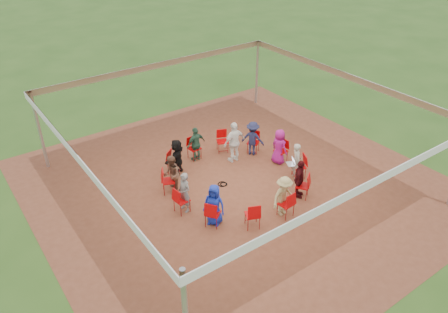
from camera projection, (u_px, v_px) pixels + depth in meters
ground at (235, 184)px, 15.33m from camera, size 80.00×80.00×0.00m
dirt_patch at (235, 184)px, 15.32m from camera, size 13.00×13.00×0.00m
tent at (236, 124)px, 14.10m from camera, size 10.33×10.33×3.00m
chair_0 at (299, 166)px, 15.49m from camera, size 0.57×0.56×0.90m
chair_1 at (281, 151)px, 16.41m from camera, size 0.48×0.46×0.90m
chair_2 at (253, 142)px, 16.97m from camera, size 0.60×0.60×0.90m
chair_3 at (223, 142)px, 17.04m from camera, size 0.56×0.57×0.90m
chair_4 at (194, 148)px, 16.58m from camera, size 0.46×0.48×0.90m
chair_5 at (174, 162)px, 15.72m from camera, size 0.60×0.60×0.90m
chair_6 at (169, 181)px, 14.70m from camera, size 0.57×0.56×0.90m
chair_7 at (182, 200)px, 13.78m from camera, size 0.48×0.46×0.90m
chair_8 at (213, 213)px, 13.21m from camera, size 0.60×0.60×0.90m
chair_9 at (253, 215)px, 13.15m from camera, size 0.56×0.57×0.90m
chair_10 at (286, 204)px, 13.61m from camera, size 0.46×0.48×0.90m
chair_11 at (302, 186)px, 14.46m from camera, size 0.60×0.60×0.90m
person_seated_0 at (297, 161)px, 15.34m from camera, size 0.51×0.59×1.37m
person_seated_1 at (279, 147)px, 16.21m from camera, size 0.44×0.71×1.37m
person_seated_2 at (253, 138)px, 16.75m from camera, size 0.88×0.98×1.37m
person_seated_3 at (196, 144)px, 16.38m from camera, size 0.84×0.49×1.37m
person_seated_4 at (177, 157)px, 15.57m from camera, size 1.31×1.13×1.37m
person_seated_5 at (172, 175)px, 14.59m from camera, size 0.63×0.77×1.37m
person_seated_6 at (184, 192)px, 13.72m from camera, size 0.38×0.53×1.37m
person_seated_7 at (214, 205)px, 13.18m from camera, size 0.70×0.76×1.37m
person_seated_8 at (284, 196)px, 13.56m from camera, size 0.93×0.53×1.37m
person_seated_9 at (299, 179)px, 14.37m from camera, size 0.89×0.81×1.37m
standing_person at (234, 142)px, 16.26m from camera, size 0.95×0.51×1.61m
cable_coil at (223, 184)px, 15.29m from camera, size 0.39×0.39×0.03m
laptop at (292, 162)px, 15.33m from camera, size 0.40×0.43×0.24m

